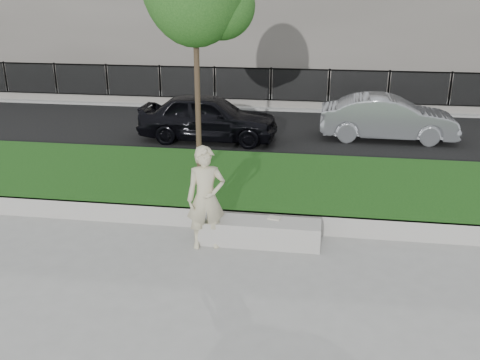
% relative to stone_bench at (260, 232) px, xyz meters
% --- Properties ---
extents(ground, '(90.00, 90.00, 0.00)m').
position_rel_stone_bench_xyz_m(ground, '(-0.32, -0.51, -0.23)').
color(ground, gray).
rests_on(ground, ground).
extents(grass_bank, '(34.00, 4.00, 0.40)m').
position_rel_stone_bench_xyz_m(grass_bank, '(-0.32, 2.49, -0.03)').
color(grass_bank, '#0E370D').
rests_on(grass_bank, ground).
extents(grass_kerb, '(34.00, 0.08, 0.40)m').
position_rel_stone_bench_xyz_m(grass_kerb, '(-0.32, 0.53, -0.03)').
color(grass_kerb, '#ACA9A1').
rests_on(grass_kerb, ground).
extents(street, '(34.00, 7.00, 0.04)m').
position_rel_stone_bench_xyz_m(street, '(-0.32, 7.99, -0.21)').
color(street, black).
rests_on(street, ground).
extents(far_pavement, '(34.00, 3.00, 0.12)m').
position_rel_stone_bench_xyz_m(far_pavement, '(-0.32, 12.49, -0.17)').
color(far_pavement, gray).
rests_on(far_pavement, ground).
extents(iron_fence, '(32.00, 0.30, 1.50)m').
position_rel_stone_bench_xyz_m(iron_fence, '(-0.32, 11.49, 0.31)').
color(iron_fence, slate).
rests_on(iron_fence, far_pavement).
extents(stone_bench, '(2.25, 0.56, 0.46)m').
position_rel_stone_bench_xyz_m(stone_bench, '(0.00, 0.00, 0.00)').
color(stone_bench, '#ACA9A1').
rests_on(stone_bench, ground).
extents(man, '(0.80, 0.64, 1.92)m').
position_rel_stone_bench_xyz_m(man, '(-0.95, -0.26, 0.73)').
color(man, beige).
rests_on(man, ground).
extents(book, '(0.26, 0.21, 0.03)m').
position_rel_stone_bench_xyz_m(book, '(0.26, 0.15, 0.24)').
color(book, beige).
rests_on(book, stone_bench).
extents(car_dark, '(4.28, 1.80, 1.44)m').
position_rel_stone_bench_xyz_m(car_dark, '(-2.37, 6.71, 0.53)').
color(car_dark, black).
rests_on(car_dark, street).
extents(car_silver, '(4.12, 1.46, 1.35)m').
position_rel_stone_bench_xyz_m(car_silver, '(3.08, 7.63, 0.49)').
color(car_silver, gray).
rests_on(car_silver, street).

